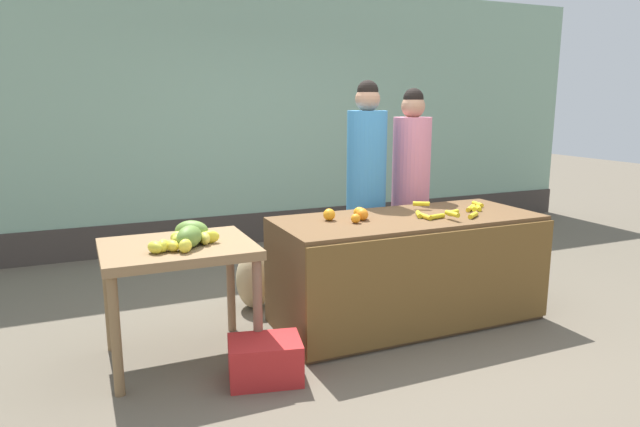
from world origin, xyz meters
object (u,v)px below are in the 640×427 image
vendor_woman_blue_shirt (366,189)px  vendor_woman_pink_shirt (411,189)px  produce_crate (265,360)px  produce_sack (255,279)px

vendor_woman_blue_shirt → vendor_woman_pink_shirt: vendor_woman_blue_shirt is taller
produce_crate → produce_sack: 1.27m
vendor_woman_blue_shirt → produce_crate: vendor_woman_blue_shirt is taller
produce_crate → produce_sack: size_ratio=0.90×
vendor_woman_blue_shirt → produce_sack: bearing=177.0°
produce_sack → produce_crate: bearing=-104.3°
vendor_woman_pink_shirt → produce_sack: size_ratio=3.66×
vendor_woman_blue_shirt → vendor_woman_pink_shirt: 0.48m
vendor_woman_pink_shirt → produce_crate: vendor_woman_pink_shirt is taller
produce_crate → vendor_woman_pink_shirt: bearing=34.1°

